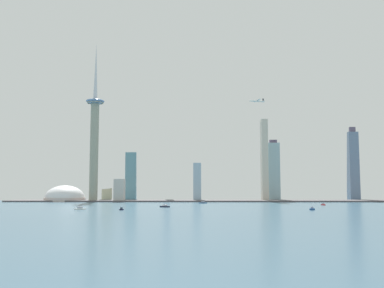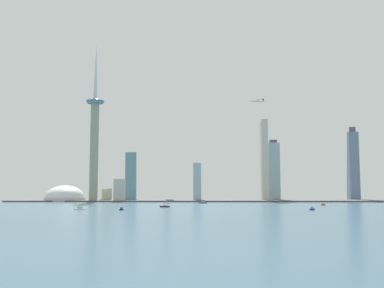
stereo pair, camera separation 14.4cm
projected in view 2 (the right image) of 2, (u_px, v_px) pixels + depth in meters
name	position (u px, v px, depth m)	size (l,w,h in m)	color
ground_plane	(214.00, 215.00, 491.71)	(6000.00, 6000.00, 0.00)	#37586B
waterfront_pier	(206.00, 201.00, 925.31)	(835.00, 77.77, 3.03)	#575155
observation_tower	(94.00, 133.00, 927.87)	(38.88, 38.88, 340.52)	gray
stadium_dome	(65.00, 198.00, 931.23)	(86.20, 86.20, 50.95)	beige
skyscraper_0	(131.00, 176.00, 1000.96)	(24.91, 18.55, 127.59)	#588D9C
skyscraper_1	(120.00, 190.00, 908.60)	(20.58, 26.54, 47.27)	beige
skyscraper_2	(274.00, 171.00, 977.14)	(26.68, 15.55, 136.46)	#94B7C0
skyscraper_3	(264.00, 160.00, 953.54)	(13.67, 26.29, 178.47)	beige
skyscraper_4	(353.00, 165.00, 992.97)	(22.06, 25.29, 167.18)	slate
skyscraper_5	(167.00, 167.00, 1029.04)	(13.44, 27.57, 154.71)	#9EB5C9
skyscraper_6	(197.00, 182.00, 954.35)	(17.20, 13.81, 83.25)	#97B6C9
skyscraper_7	(108.00, 176.00, 1011.86)	(23.50, 17.94, 112.80)	#BDB48E
boat_0	(80.00, 208.00, 599.02)	(16.95, 9.17, 4.24)	white
boat_1	(323.00, 204.00, 740.71)	(5.09, 12.40, 3.49)	red
boat_2	(165.00, 206.00, 667.65)	(16.00, 11.74, 4.25)	#1A2137
boat_3	(312.00, 209.00, 586.13)	(7.62, 4.76, 8.53)	#25518F
boat_4	(203.00, 203.00, 825.69)	(15.96, 6.36, 3.72)	navy
boat_5	(121.00, 209.00, 586.05)	(5.45, 7.45, 3.86)	black
airplane	(257.00, 101.00, 981.38)	(34.52, 35.44, 8.31)	silver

